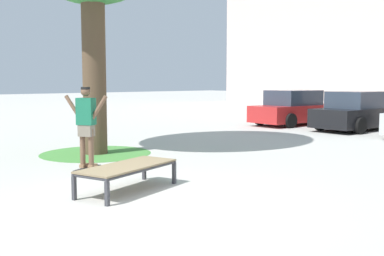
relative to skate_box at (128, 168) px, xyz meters
The scene contains 7 objects.
ground_plane 0.91m from the skate_box, 11.68° to the right, with size 120.00×120.00×0.00m, color #B7B5AD.
skate_box is the anchor object (origin of this frame).
skateboard 2.04m from the skate_box, behind, with size 0.57×0.79×0.09m.
skater 2.12m from the skate_box, behind, with size 0.91×0.56×1.69m.
grass_patch_near_left 4.45m from the skate_box, 156.52° to the left, with size 2.89×2.89×0.01m, color #47893D.
car_red 13.46m from the skate_box, 113.39° to the left, with size 2.18×4.33×1.50m.
car_black 12.62m from the skate_box, 100.92° to the left, with size 2.13×4.31×1.50m.
Camera 1 is at (5.83, -4.33, 1.91)m, focal length 43.63 mm.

